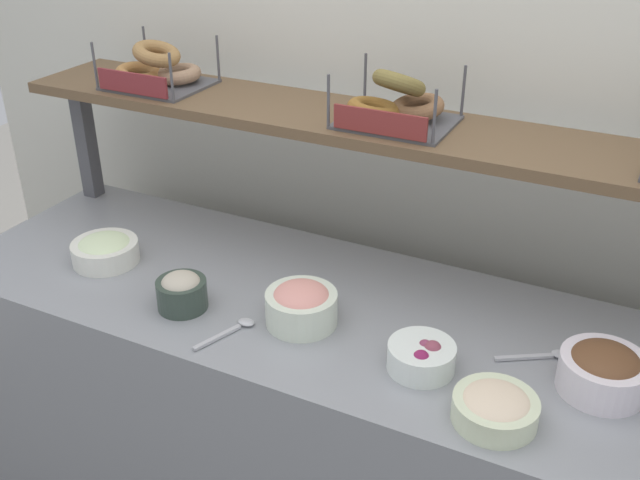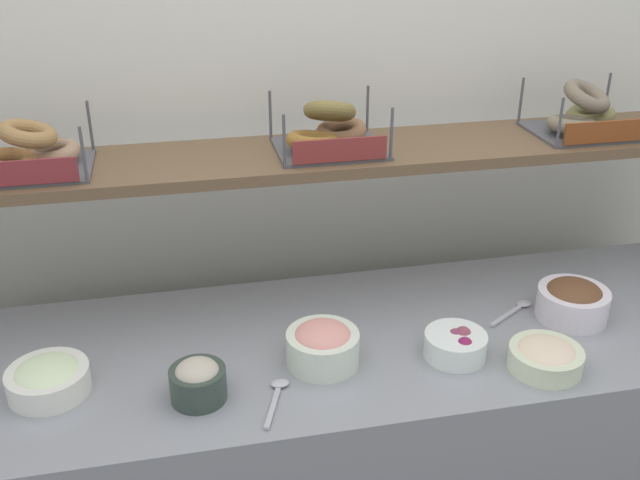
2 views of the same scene
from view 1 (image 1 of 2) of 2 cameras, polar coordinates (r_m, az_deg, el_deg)
name	(u,v)px [view 1 (image 1 of 2)]	position (r m, az deg, el deg)	size (l,w,h in m)	color
back_wall	(431,120)	(2.22, 8.58, 9.14)	(3.51, 0.06, 2.40)	silver
deli_counter	(348,437)	(2.17, 2.19, -15.03)	(2.31, 0.70, 0.85)	gray
shelf_riser_left	(86,140)	(2.59, -17.69, 7.41)	(0.05, 0.05, 0.40)	#4C4C51
upper_shelf	(397,128)	(1.94, 6.00, 8.59)	(2.27, 0.32, 0.03)	brown
bowl_scallion_spread	(105,250)	(2.20, -16.32, -0.72)	(0.19, 0.19, 0.08)	white
bowl_beet_salad	(422,357)	(1.72, 7.90, -8.93)	(0.16, 0.16, 0.08)	white
bowl_chocolate_spread	(603,370)	(1.75, 21.10, -9.39)	(0.19, 0.19, 0.11)	white
bowl_lox_spread	(301,305)	(1.84, -1.46, -5.03)	(0.18, 0.18, 0.11)	silver
bowl_tuna_salad	(182,291)	(1.94, -10.67, -3.90)	(0.13, 0.13, 0.10)	#344239
bowl_potato_salad	(495,407)	(1.61, 13.43, -12.50)	(0.18, 0.18, 0.07)	beige
serving_spoon_near_plate	(234,329)	(1.85, -6.72, -6.85)	(0.08, 0.17, 0.01)	#B7B7BC
serving_spoon_by_edge	(544,356)	(1.83, 16.99, -8.56)	(0.16, 0.11, 0.01)	#B7B7BC
bagel_basket_everything	(157,71)	(2.28, -12.49, 12.67)	(0.28, 0.25, 0.14)	#4C4C51
bagel_basket_cinnamon_raisin	(396,105)	(1.92, 5.88, 10.38)	(0.29, 0.27, 0.15)	#4C4C51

